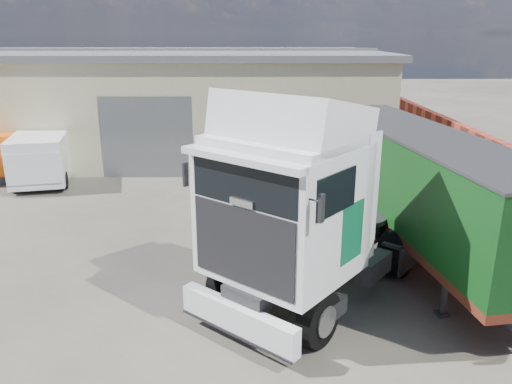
{
  "coord_description": "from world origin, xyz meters",
  "views": [
    {
      "loc": [
        2.55,
        -11.68,
        6.19
      ],
      "look_at": [
        2.7,
        3.0,
        1.51
      ],
      "focal_mm": 35.0,
      "sensor_mm": 36.0,
      "label": 1
    }
  ],
  "objects_px": {
    "panel_van": "(43,156)",
    "box_trailer": "(416,180)",
    "orange_skip": "(6,159)",
    "tractor_unit": "(308,216)"
  },
  "relations": [
    {
      "from": "panel_van",
      "to": "box_trailer",
      "type": "bearing_deg",
      "value": -41.81
    },
    {
      "from": "panel_van",
      "to": "orange_skip",
      "type": "bearing_deg",
      "value": 160.19
    },
    {
      "from": "orange_skip",
      "to": "box_trailer",
      "type": "bearing_deg",
      "value": -50.78
    },
    {
      "from": "box_trailer",
      "to": "panel_van",
      "type": "xyz_separation_m",
      "value": [
        -13.77,
        7.65,
        -1.09
      ]
    },
    {
      "from": "tractor_unit",
      "to": "panel_van",
      "type": "bearing_deg",
      "value": 174.43
    },
    {
      "from": "box_trailer",
      "to": "orange_skip",
      "type": "height_order",
      "value": "box_trailer"
    },
    {
      "from": "tractor_unit",
      "to": "orange_skip",
      "type": "height_order",
      "value": "tractor_unit"
    },
    {
      "from": "panel_van",
      "to": "orange_skip",
      "type": "distance_m",
      "value": 1.77
    },
    {
      "from": "tractor_unit",
      "to": "panel_van",
      "type": "relative_size",
      "value": 1.37
    },
    {
      "from": "orange_skip",
      "to": "panel_van",
      "type": "bearing_deg",
      "value": -30.93
    }
  ]
}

